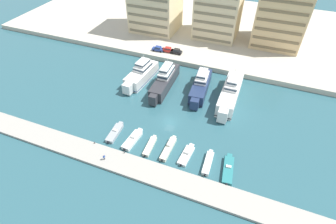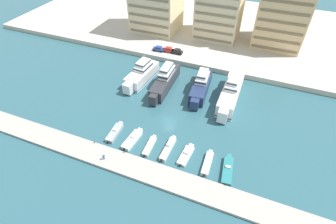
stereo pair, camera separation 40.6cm
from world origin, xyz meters
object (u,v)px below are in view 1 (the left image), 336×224
motorboat_grey_far_left (115,133)px  motorboat_teal_mid_right (228,169)px  yacht_white_far_left (141,74)px  yacht_charcoal_left (165,80)px  motorboat_white_left (133,140)px  yacht_navy_mid_left (201,85)px  pedestrian_near_edge (104,157)px  yacht_white_center_left (230,92)px  motorboat_white_center_right (208,163)px  motorboat_cream_mid_left (150,146)px  car_black_mid_left (177,51)px  car_red_left (168,50)px  car_blue_far_left (158,49)px  motorboat_white_center (186,155)px  motorboat_cream_center_left (168,148)px

motorboat_grey_far_left → motorboat_teal_mid_right: size_ratio=0.88×
yacht_white_far_left → yacht_charcoal_left: 8.40m
motorboat_white_left → yacht_white_far_left: bearing=110.9°
yacht_navy_mid_left → pedestrian_near_edge: (-13.08, -34.15, -0.70)m
yacht_white_center_left → motorboat_grey_far_left: bearing=-134.5°
motorboat_white_left → motorboat_white_center_right: bearing=-0.3°
yacht_white_center_left → motorboat_white_left: size_ratio=2.79×
yacht_white_far_left → motorboat_cream_mid_left: size_ratio=2.49×
yacht_white_center_left → car_black_mid_left: 28.75m
car_red_left → yacht_white_far_left: bearing=-97.0°
motorboat_white_left → motorboat_grey_far_left: bearing=174.6°
car_black_mid_left → motorboat_cream_mid_left: bearing=-78.4°
motorboat_white_center_right → car_blue_far_left: (-30.44, 42.04, 2.19)m
motorboat_cream_mid_left → pedestrian_near_edge: pedestrian_near_edge is taller
yacht_charcoal_left → motorboat_teal_mid_right: bearing=-44.1°
motorboat_white_center → motorboat_teal_mid_right: motorboat_teal_mid_right is taller
yacht_white_far_left → motorboat_cream_center_left: yacht_white_far_left is taller
yacht_charcoal_left → car_black_mid_left: bearing=98.7°
yacht_white_center_left → yacht_charcoal_left: bearing=-176.6°
yacht_charcoal_left → motorboat_grey_far_left: 24.22m
motorboat_grey_far_left → motorboat_white_center: size_ratio=1.06×
yacht_white_far_left → motorboat_white_center: bearing=-46.0°
motorboat_white_center → car_black_mid_left: bearing=113.1°
motorboat_white_center_right → yacht_white_center_left: bearing=90.7°
motorboat_cream_mid_left → motorboat_cream_center_left: motorboat_cream_center_left is taller
car_black_mid_left → motorboat_white_center: bearing=-66.9°
motorboat_teal_mid_right → car_black_mid_left: car_black_mid_left is taller
yacht_charcoal_left → pedestrian_near_edge: yacht_charcoal_left is taller
car_blue_far_left → car_red_left: (3.65, 0.63, 0.00)m
motorboat_white_center_right → pedestrian_near_edge: size_ratio=4.73×
motorboat_cream_center_left → car_black_mid_left: (-13.35, 42.08, 2.16)m
pedestrian_near_edge → motorboat_cream_mid_left: bearing=44.3°
yacht_white_far_left → motorboat_grey_far_left: (4.12, -24.30, -1.94)m
yacht_charcoal_left → car_blue_far_left: size_ratio=4.81×
yacht_charcoal_left → car_black_mid_left: size_ratio=4.88×
yacht_charcoal_left → motorboat_white_center: bearing=-57.5°
yacht_white_far_left → motorboat_teal_mid_right: (33.64, -25.00, -1.93)m
yacht_white_center_left → motorboat_white_center: 25.69m
car_blue_far_left → motorboat_grey_far_left: bearing=-82.3°
yacht_charcoal_left → motorboat_white_center_right: size_ratio=2.65×
motorboat_teal_mid_right → motorboat_cream_center_left: bearing=177.2°
motorboat_cream_mid_left → motorboat_white_center_right: bearing=0.7°
motorboat_teal_mid_right → car_red_left: car_red_left is taller
yacht_charcoal_left → motorboat_cream_mid_left: size_ratio=2.85×
yacht_navy_mid_left → motorboat_white_center: (4.10, -25.68, -1.95)m
yacht_charcoal_left → car_blue_far_left: yacht_charcoal_left is taller
motorboat_cream_mid_left → car_black_mid_left: (-8.80, 42.90, 2.29)m
motorboat_cream_center_left → pedestrian_near_edge: size_ratio=5.20×
yacht_white_center_left → motorboat_white_center_right: yacht_white_center_left is taller
motorboat_grey_far_left → motorboat_white_center: 19.46m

